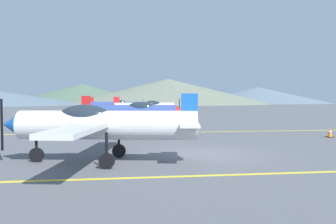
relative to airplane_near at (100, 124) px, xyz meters
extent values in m
plane|color=#54565B|center=(4.11, 1.32, -1.43)|extent=(400.00, 400.00, 0.00)
cube|color=yellow|center=(4.11, -2.47, -1.42)|extent=(80.00, 0.16, 0.01)
cube|color=yellow|center=(4.11, 10.14, -1.42)|extent=(80.00, 0.16, 0.01)
cylinder|color=silver|center=(0.28, -0.05, -0.04)|extent=(6.58, 2.15, 1.05)
cone|color=blue|center=(-3.25, 0.56, -0.04)|extent=(0.81, 0.99, 0.89)
cube|color=black|center=(-3.63, 0.63, -0.04)|extent=(0.06, 0.12, 1.91)
ellipsoid|color=#1E2833|center=(-0.57, 0.10, 0.28)|extent=(2.03, 1.17, 0.86)
cube|color=silver|center=(-0.10, 0.02, 0.01)|extent=(2.47, 8.46, 0.15)
cube|color=silver|center=(3.20, -0.55, 0.01)|extent=(1.08, 2.56, 0.10)
cube|color=blue|center=(3.20, -0.55, 0.53)|extent=(0.61, 0.22, 1.15)
cylinder|color=black|center=(-2.36, 0.41, -0.68)|extent=(0.10, 0.10, 0.96)
cylinder|color=black|center=(-2.36, 0.41, -1.16)|extent=(0.55, 0.20, 0.54)
cylinder|color=black|center=(0.65, 0.95, -0.68)|extent=(0.10, 0.10, 0.96)
cylinder|color=black|center=(0.65, 0.95, -1.16)|extent=(0.55, 0.20, 0.54)
cylinder|color=black|center=(0.29, -1.12, -0.68)|extent=(0.10, 0.10, 0.96)
cylinder|color=black|center=(0.29, -1.12, -1.16)|extent=(0.55, 0.20, 0.54)
cylinder|color=#33478C|center=(1.11, 10.29, -0.04)|extent=(6.58, 2.21, 1.05)
cone|color=red|center=(4.63, 9.64, -0.04)|extent=(0.82, 1.00, 0.89)
cube|color=black|center=(5.01, 9.57, -0.04)|extent=(0.06, 0.12, 1.91)
ellipsoid|color=#1E2833|center=(1.96, 10.14, 0.28)|extent=(2.04, 1.19, 0.86)
cube|color=#33478C|center=(1.49, 10.22, 0.01)|extent=(2.56, 8.46, 0.15)
cube|color=#33478C|center=(-1.80, 10.83, 0.01)|extent=(1.11, 2.56, 0.10)
cube|color=red|center=(-1.80, 10.83, 0.53)|extent=(0.61, 0.22, 1.15)
cylinder|color=black|center=(3.74, 9.81, -0.68)|extent=(0.10, 0.10, 0.96)
cylinder|color=black|center=(3.74, 9.81, -1.16)|extent=(0.55, 0.21, 0.54)
cylinder|color=black|center=(0.73, 9.29, -0.68)|extent=(0.10, 0.10, 0.96)
cylinder|color=black|center=(0.73, 9.29, -1.16)|extent=(0.55, 0.21, 0.54)
cylinder|color=black|center=(1.11, 11.36, -0.68)|extent=(0.10, 0.10, 0.96)
cylinder|color=black|center=(1.11, 11.36, -1.16)|extent=(0.55, 0.21, 0.54)
cylinder|color=silver|center=(2.86, 22.03, -0.04)|extent=(6.56, 2.56, 1.05)
cone|color=red|center=(6.34, 22.87, -0.04)|extent=(0.86, 1.03, 0.89)
cube|color=black|center=(6.71, 22.96, -0.04)|extent=(0.06, 0.12, 1.91)
ellipsoid|color=#1E2833|center=(3.69, 22.23, 0.28)|extent=(2.06, 1.29, 0.86)
cube|color=silver|center=(3.23, 22.12, 0.01)|extent=(3.01, 8.42, 0.15)
cube|color=silver|center=(-0.02, 21.33, 0.01)|extent=(1.24, 2.57, 0.10)
cube|color=red|center=(-0.02, 21.33, 0.53)|extent=(0.61, 0.25, 1.15)
cylinder|color=black|center=(5.46, 22.66, -0.68)|extent=(0.10, 0.10, 0.96)
cylinder|color=black|center=(5.46, 22.66, -1.16)|extent=(0.55, 0.24, 0.54)
cylinder|color=black|center=(2.92, 20.96, -0.68)|extent=(0.10, 0.10, 0.96)
cylinder|color=black|center=(2.92, 20.96, -1.16)|extent=(0.55, 0.24, 0.54)
cylinder|color=black|center=(2.42, 23.00, -0.68)|extent=(0.10, 0.10, 0.96)
cylinder|color=black|center=(2.42, 23.00, -1.16)|extent=(0.55, 0.24, 0.54)
cylinder|color=#33478C|center=(-0.78, 32.14, -0.04)|extent=(6.58, 1.86, 1.05)
cone|color=red|center=(2.78, 31.69, -0.04)|extent=(0.78, 0.97, 0.89)
cube|color=black|center=(3.15, 31.64, -0.04)|extent=(0.05, 0.12, 1.91)
ellipsoid|color=#1E2833|center=(0.07, 32.03, 0.28)|extent=(2.00, 1.09, 0.86)
cube|color=#33478C|center=(-0.40, 32.09, 0.01)|extent=(2.11, 8.47, 0.15)
cube|color=#33478C|center=(-3.72, 32.51, 0.01)|extent=(0.98, 2.55, 0.10)
cube|color=red|center=(-3.72, 32.51, 0.53)|extent=(0.61, 0.19, 1.15)
cylinder|color=black|center=(1.87, 31.80, -0.68)|extent=(0.10, 0.10, 0.96)
cylinder|color=black|center=(1.87, 31.80, -1.16)|extent=(0.55, 0.18, 0.54)
cylinder|color=black|center=(-1.10, 31.12, -0.68)|extent=(0.10, 0.10, 0.96)
cylinder|color=black|center=(-1.10, 31.12, -1.16)|extent=(0.55, 0.18, 0.54)
cylinder|color=black|center=(-0.84, 33.21, -0.68)|extent=(0.10, 0.10, 0.96)
cylinder|color=black|center=(-0.84, 33.21, -1.16)|extent=(0.55, 0.18, 0.54)
cube|color=black|center=(13.18, 6.12, -1.41)|extent=(0.36, 0.36, 0.04)
cone|color=orange|center=(13.18, 6.12, -1.11)|extent=(0.29, 0.29, 0.55)
cylinder|color=white|center=(13.18, 6.12, -1.08)|extent=(0.20, 0.20, 0.08)
cone|color=#4C6651|center=(-21.52, 159.92, 3.49)|extent=(73.46, 73.46, 9.83)
cone|color=slate|center=(19.80, 133.15, 4.15)|extent=(89.76, 89.76, 11.16)
cone|color=slate|center=(66.75, 144.67, 2.62)|extent=(69.59, 69.59, 8.09)
camera|label=1|loc=(0.94, -12.01, 0.93)|focal=34.67mm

